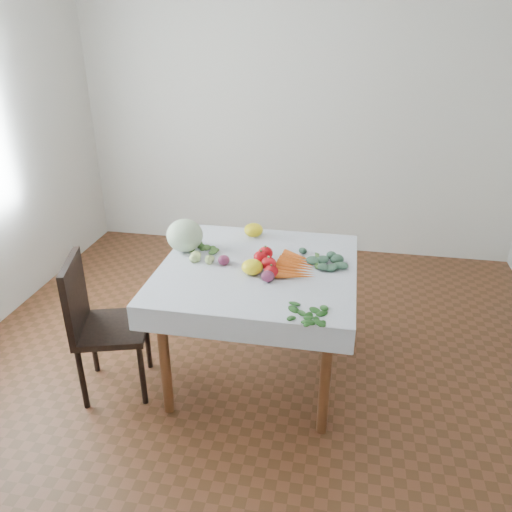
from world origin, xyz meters
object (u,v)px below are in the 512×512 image
at_px(table, 258,282).
at_px(cabbage, 185,235).
at_px(carrot_bunch, 296,266).
at_px(chair, 96,318).
at_px(heirloom_back, 254,230).

height_order(table, cabbage, cabbage).
xyz_separation_m(table, cabbage, (-0.48, 0.13, 0.20)).
distance_m(table, carrot_bunch, 0.25).
bearing_deg(carrot_bunch, cabbage, 169.75).
height_order(chair, carrot_bunch, chair).
xyz_separation_m(chair, cabbage, (0.41, 0.46, 0.36)).
distance_m(heirloom_back, carrot_bunch, 0.53).
bearing_deg(heirloom_back, table, -75.92).
relative_size(chair, cabbage, 3.92).
height_order(table, heirloom_back, heirloom_back).
relative_size(table, cabbage, 4.51).
distance_m(chair, carrot_bunch, 1.19).
distance_m(table, cabbage, 0.54).
xyz_separation_m(cabbage, heirloom_back, (0.37, 0.30, -0.06)).
bearing_deg(cabbage, table, -15.67).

